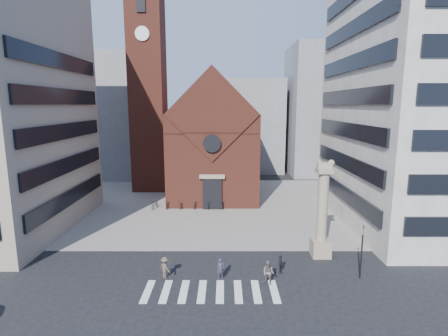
{
  "coord_description": "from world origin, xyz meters",
  "views": [
    {
      "loc": [
        1.49,
        -26.04,
        13.21
      ],
      "look_at": [
        1.48,
        8.0,
        7.01
      ],
      "focal_mm": 28.0,
      "sensor_mm": 36.0,
      "label": 1
    }
  ],
  "objects": [
    {
      "name": "pedestrian_2",
      "position": [
        5.94,
        -0.27,
        0.77
      ],
      "size": [
        0.62,
        0.97,
        1.54
      ],
      "primitive_type": "imported",
      "rotation": [
        0.0,
        0.0,
        1.29
      ],
      "color": "#23232A",
      "rests_on": "ground"
    },
    {
      "name": "scooter_2",
      "position": [
        -3.84,
        17.12,
        0.55
      ],
      "size": [
        1.15,
        2.03,
        1.01
      ],
      "primitive_type": "imported",
      "rotation": [
        0.0,
        0.0,
        -0.26
      ],
      "color": "black",
      "rests_on": "piazza"
    },
    {
      "name": "zebra_crossing",
      "position": [
        0.55,
        -3.0,
        0.01
      ],
      "size": [
        10.2,
        3.2,
        0.01
      ],
      "primitive_type": null,
      "color": "white",
      "rests_on": "ground"
    },
    {
      "name": "traffic_light",
      "position": [
        12.0,
        -1.0,
        2.29
      ],
      "size": [
        0.13,
        0.16,
        4.3
      ],
      "color": "black",
      "rests_on": "ground"
    },
    {
      "name": "scooter_3",
      "position": [
        -2.08,
        17.12,
        0.61
      ],
      "size": [
        0.99,
        1.94,
        1.12
      ],
      "primitive_type": "imported",
      "rotation": [
        0.0,
        0.0,
        -0.26
      ],
      "color": "black",
      "rests_on": "piazza"
    },
    {
      "name": "pedestrian_0",
      "position": [
        1.23,
        -1.19,
        0.83
      ],
      "size": [
        0.67,
        0.5,
        1.66
      ],
      "primitive_type": "imported",
      "rotation": [
        0.0,
        0.0,
        0.17
      ],
      "color": "#2F2C3D",
      "rests_on": "ground"
    },
    {
      "name": "scooter_0",
      "position": [
        -7.37,
        17.12,
        0.55
      ],
      "size": [
        1.15,
        2.03,
        1.01
      ],
      "primitive_type": "imported",
      "rotation": [
        0.0,
        0.0,
        -0.26
      ],
      "color": "black",
      "rests_on": "piazza"
    },
    {
      "name": "bg_block_mid",
      "position": [
        6.0,
        45.0,
        9.0
      ],
      "size": [
        14.0,
        12.0,
        18.0
      ],
      "primitive_type": "cube",
      "color": "gray",
      "rests_on": "ground"
    },
    {
      "name": "building_right",
      "position": [
        24.0,
        12.0,
        16.0
      ],
      "size": [
        18.0,
        22.0,
        32.0
      ],
      "primitive_type": "cube",
      "color": "beige",
      "rests_on": "ground"
    },
    {
      "name": "pedestrian_3",
      "position": [
        -3.06,
        -1.03,
        0.86
      ],
      "size": [
        1.25,
        1.21,
        1.71
      ],
      "primitive_type": "imported",
      "rotation": [
        0.0,
        0.0,
        2.41
      ],
      "color": "brown",
      "rests_on": "ground"
    },
    {
      "name": "church",
      "position": [
        0.0,
        25.04,
        7.98
      ],
      "size": [
        12.0,
        16.65,
        18.0
      ],
      "color": "brown",
      "rests_on": "ground"
    },
    {
      "name": "ground",
      "position": [
        0.0,
        0.0,
        0.0
      ],
      "size": [
        120.0,
        120.0,
        0.0
      ],
      "primitive_type": "plane",
      "color": "black",
      "rests_on": "ground"
    },
    {
      "name": "scooter_1",
      "position": [
        -5.61,
        17.12,
        0.61
      ],
      "size": [
        0.99,
        1.94,
        1.12
      ],
      "primitive_type": "imported",
      "rotation": [
        0.0,
        0.0,
        -0.26
      ],
      "color": "black",
      "rests_on": "piazza"
    },
    {
      "name": "bg_block_left",
      "position": [
        -20.0,
        40.0,
        11.0
      ],
      "size": [
        16.0,
        14.0,
        22.0
      ],
      "primitive_type": "cube",
      "color": "gray",
      "rests_on": "ground"
    },
    {
      "name": "lion_column",
      "position": [
        10.01,
        3.0,
        3.46
      ],
      "size": [
        1.63,
        1.6,
        8.68
      ],
      "color": "tan",
      "rests_on": "ground"
    },
    {
      "name": "campanile",
      "position": [
        -10.0,
        28.0,
        15.74
      ],
      "size": [
        5.5,
        5.5,
        31.2
      ],
      "color": "brown",
      "rests_on": "ground"
    },
    {
      "name": "scooter_4",
      "position": [
        -0.32,
        17.12,
        0.55
      ],
      "size": [
        1.15,
        2.03,
        1.01
      ],
      "primitive_type": "imported",
      "rotation": [
        0.0,
        0.0,
        -0.26
      ],
      "color": "black",
      "rests_on": "piazza"
    },
    {
      "name": "scooter_5",
      "position": [
        1.45,
        17.12,
        0.61
      ],
      "size": [
        0.99,
        1.94,
        1.12
      ],
      "primitive_type": "imported",
      "rotation": [
        0.0,
        0.0,
        -0.26
      ],
      "color": "black",
      "rests_on": "piazza"
    },
    {
      "name": "pedestrian_1",
      "position": [
        4.78,
        -1.97,
        0.92
      ],
      "size": [
        1.13,
        1.08,
        1.84
      ],
      "primitive_type": "imported",
      "rotation": [
        0.0,
        0.0,
        -0.6
      ],
      "color": "#655651",
      "rests_on": "ground"
    },
    {
      "name": "piazza",
      "position": [
        0.0,
        19.0,
        0.03
      ],
      "size": [
        46.0,
        30.0,
        0.05
      ],
      "primitive_type": "cube",
      "color": "gray",
      "rests_on": "ground"
    },
    {
      "name": "bg_block_right",
      "position": [
        22.0,
        42.0,
        12.0
      ],
      "size": [
        16.0,
        14.0,
        24.0
      ],
      "primitive_type": "cube",
      "color": "gray",
      "rests_on": "ground"
    }
  ]
}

